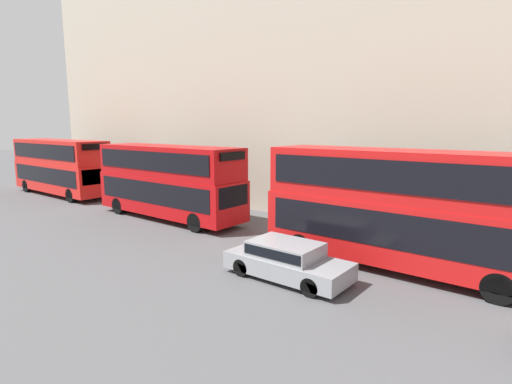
# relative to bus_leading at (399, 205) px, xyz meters

# --- Properties ---
(bus_leading) EXTENTS (2.59, 10.20, 4.47)m
(bus_leading) POSITION_rel_bus_leading_xyz_m (0.00, 0.00, 0.00)
(bus_leading) COLOR red
(bus_leading) RESTS_ON ground
(bus_second_in_queue) EXTENTS (2.59, 10.03, 4.21)m
(bus_second_in_queue) POSITION_rel_bus_leading_xyz_m (0.00, 13.19, -0.13)
(bus_second_in_queue) COLOR #B20C0F
(bus_second_in_queue) RESTS_ON ground
(bus_third_in_queue) EXTENTS (2.59, 10.44, 4.26)m
(bus_third_in_queue) POSITION_rel_bus_leading_xyz_m (0.00, 26.08, -0.11)
(bus_third_in_queue) COLOR red
(bus_third_in_queue) RESTS_ON ground
(car_hatchback) EXTENTS (1.88, 4.45, 1.32)m
(car_hatchback) POSITION_rel_bus_leading_xyz_m (-3.40, 2.68, -1.76)
(car_hatchback) COLOR gray
(car_hatchback) RESTS_ON ground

